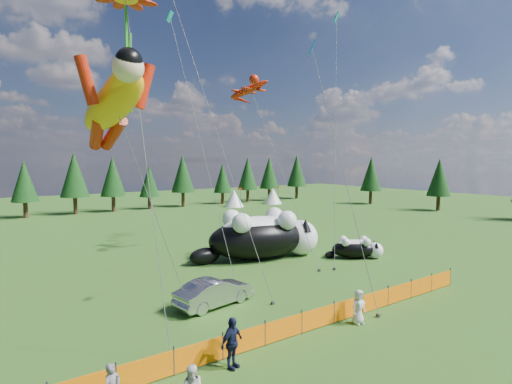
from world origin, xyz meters
TOP-DOWN VIEW (x-y plane):
  - ground at (0.00, 0.00)m, footprint 160.00×160.00m
  - safety_fence at (0.00, -3.00)m, footprint 22.06×0.06m
  - tree_line at (0.00, 45.00)m, footprint 90.00×4.00m
  - festival_tents at (11.00, 40.00)m, footprint 50.00×3.20m
  - cat_large at (5.59, 9.00)m, footprint 10.47×5.34m
  - cat_small at (11.64, 4.90)m, footprint 4.02×3.38m
  - car at (-2.48, 2.24)m, footprint 4.58×2.28m
  - spectator_c at (-5.03, -3.72)m, footprint 1.25×0.91m
  - spectator_e at (1.92, -3.67)m, footprint 0.80×0.53m
  - superhero_kite at (-8.10, -0.23)m, footprint 7.00×5.85m
  - gecko_kite at (7.22, 13.44)m, footprint 5.22×12.63m
  - flower_kite at (-7.08, 1.19)m, footprint 3.34×4.71m
  - diamond_kite_b at (13.39, 9.14)m, footprint 6.56×6.41m
  - diamond_kite_c at (2.42, 0.07)m, footprint 1.45×4.49m
  - diamond_kite_d at (-1.22, 9.94)m, footprint 2.31×5.75m

SIDE VIEW (x-z plane):
  - ground at x=0.00m, z-range 0.00..0.00m
  - safety_fence at x=0.00m, z-range -0.05..1.05m
  - car at x=-2.48m, z-range 0.00..1.44m
  - cat_small at x=11.64m, z-range -0.04..1.64m
  - spectator_e at x=1.92m, z-range 0.00..1.61m
  - spectator_c at x=-5.03m, z-range 0.00..1.91m
  - festival_tents at x=11.00m, z-range 0.00..2.80m
  - cat_large at x=5.59m, z-range -0.10..3.72m
  - tree_line at x=0.00m, z-range 0.00..8.00m
  - superhero_kite at x=-8.10m, z-range 3.57..15.96m
  - diamond_kite_c at x=2.42m, z-range 5.81..20.33m
  - gecko_kite at x=7.22m, z-range 5.42..22.11m
  - flower_kite at x=-7.08m, z-range 6.87..21.38m
  - diamond_kite_d at x=-1.22m, z-range 7.15..25.48m
  - diamond_kite_b at x=13.39m, z-range 8.36..29.91m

